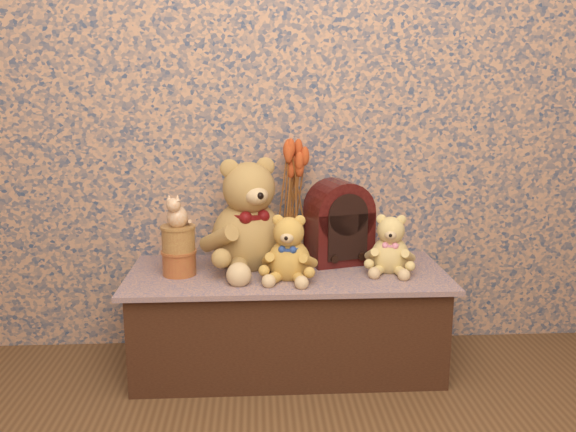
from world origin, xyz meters
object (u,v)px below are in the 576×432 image
biscuit_tin_lower (179,263)px  teddy_small (390,241)px  teddy_large (247,209)px  cathedral_radio (339,222)px  cat_figurine (177,210)px  teddy_medium (289,244)px  ceramic_vase (291,239)px

biscuit_tin_lower → teddy_small: bearing=-0.2°
teddy_large → cathedral_radio: size_ratio=1.39×
cat_figurine → teddy_large: bearing=33.4°
teddy_large → biscuit_tin_lower: size_ratio=3.68×
teddy_medium → teddy_small: size_ratio=1.08×
teddy_medium → biscuit_tin_lower: (-0.43, 0.07, -0.09)m
cathedral_radio → cat_figurine: (-0.65, -0.14, 0.09)m
teddy_large → cat_figurine: teddy_large is taller
teddy_small → biscuit_tin_lower: size_ratio=1.91×
teddy_large → ceramic_vase: 0.26m
cathedral_radio → ceramic_vase: bearing=153.7°
teddy_large → biscuit_tin_lower: 0.34m
teddy_small → cathedral_radio: (-0.19, 0.14, 0.05)m
teddy_large → cathedral_radio: teddy_large is taller
teddy_medium → cat_figurine: bearing=-178.1°
biscuit_tin_lower → cat_figurine: bearing=0.0°
teddy_large → cat_figurine: 0.28m
cat_figurine → cathedral_radio: bearing=27.6°
biscuit_tin_lower → ceramic_vase: bearing=21.6°
ceramic_vase → cat_figurine: 0.52m
teddy_medium → cat_figurine: 0.45m
teddy_medium → biscuit_tin_lower: 0.45m
teddy_small → cat_figurine: bearing=-166.5°
teddy_large → teddy_small: size_ratio=1.93×
ceramic_vase → biscuit_tin_lower: bearing=-158.4°
teddy_medium → ceramic_vase: teddy_medium is taller
ceramic_vase → cat_figurine: bearing=-158.4°
cathedral_radio → teddy_medium: bearing=-151.8°
cathedral_radio → ceramic_vase: size_ratio=1.95×
teddy_small → ceramic_vase: 0.43m
cathedral_radio → cat_figurine: bearing=176.7°
ceramic_vase → biscuit_tin_lower: size_ratio=1.36×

